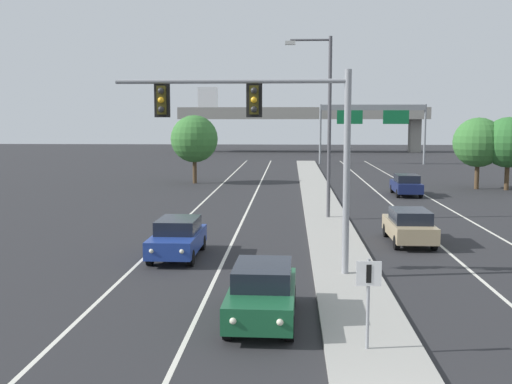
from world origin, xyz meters
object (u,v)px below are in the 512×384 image
object	(u,v)px
car_receding_navy	(406,185)
tree_far_right_c	(508,143)
overhead_signal_mast	(271,127)
median_sign_post	(368,290)
car_oncoming_green	(262,292)
tree_far_right_a	(478,142)
car_receding_tan	(409,226)
tree_far_left_b	(194,139)
street_lamp_median	(325,116)
car_oncoming_blue	(178,237)
highway_sign_gantry	(373,115)

from	to	relation	value
car_receding_navy	tree_far_right_c	xyz separation A→B (m)	(8.68, 4.06, 2.98)
overhead_signal_mast	median_sign_post	bearing A→B (deg)	-70.87
car_oncoming_green	tree_far_right_a	world-z (taller)	tree_far_right_a
car_receding_tan	tree_far_right_a	distance (m)	25.00
median_sign_post	tree_far_left_b	xyz separation A→B (m)	(-10.31, 39.87, 2.33)
street_lamp_median	car_receding_tan	world-z (taller)	street_lamp_median
car_receding_navy	overhead_signal_mast	bearing A→B (deg)	-110.79
tree_far_left_b	tree_far_right_c	bearing A→B (deg)	-8.67
median_sign_post	car_oncoming_blue	bearing A→B (deg)	121.99
car_oncoming_green	tree_far_left_b	xyz separation A→B (m)	(-7.68, 37.47, 3.10)
median_sign_post	tree_far_right_c	world-z (taller)	tree_far_right_c
median_sign_post	tree_far_left_b	size ratio (longest dim) A/B	0.37
highway_sign_gantry	car_oncoming_green	bearing A→B (deg)	-100.07
street_lamp_median	highway_sign_gantry	bearing A→B (deg)	79.30
median_sign_post	tree_far_right_a	xyz separation A→B (m)	(13.24, 36.58, 2.19)
median_sign_post	car_receding_tan	xyz separation A→B (m)	(3.55, 13.72, -0.77)
overhead_signal_mast	highway_sign_gantry	size ratio (longest dim) A/B	0.62
tree_far_right_c	car_receding_navy	bearing A→B (deg)	-154.91
highway_sign_gantry	tree_far_right_a	world-z (taller)	highway_sign_gantry
car_receding_navy	tree_far_right_a	size ratio (longest dim) A/B	0.78
highway_sign_gantry	tree_far_right_a	xyz separation A→B (m)	(4.86, -27.82, -2.39)
highway_sign_gantry	car_receding_tan	bearing A→B (deg)	-95.44
tree_far_right_a	median_sign_post	bearing A→B (deg)	-109.91
overhead_signal_mast	street_lamp_median	distance (m)	13.23
car_oncoming_green	car_receding_tan	bearing A→B (deg)	61.34
street_lamp_median	car_receding_navy	distance (m)	14.23
tree_far_left_b	tree_far_right_c	world-z (taller)	tree_far_left_b
street_lamp_median	car_oncoming_green	xyz separation A→B (m)	(-2.69, -17.95, -4.97)
car_oncoming_blue	highway_sign_gantry	bearing A→B (deg)	74.64
median_sign_post	highway_sign_gantry	size ratio (longest dim) A/B	0.17
car_receding_navy	car_oncoming_blue	bearing A→B (deg)	-121.51
overhead_signal_mast	tree_far_left_b	distance (m)	33.42
car_oncoming_green	car_receding_navy	distance (m)	30.94
overhead_signal_mast	tree_far_right_c	bearing A→B (deg)	57.81
median_sign_post	tree_far_right_c	bearing A→B (deg)	66.80
overhead_signal_mast	street_lamp_median	size ratio (longest dim) A/B	0.83
median_sign_post	car_receding_navy	xyz separation A→B (m)	(6.73, 31.89, -0.77)
car_oncoming_green	highway_sign_gantry	world-z (taller)	highway_sign_gantry
car_oncoming_green	car_receding_tan	world-z (taller)	same
street_lamp_median	tree_far_right_c	world-z (taller)	street_lamp_median
car_receding_navy	median_sign_post	bearing A→B (deg)	-101.92
tree_far_right_a	car_receding_navy	bearing A→B (deg)	-144.26
median_sign_post	tree_far_left_b	world-z (taller)	tree_far_left_b
car_oncoming_green	tree_far_right_c	size ratio (longest dim) A/B	0.77
street_lamp_median	car_receding_tan	size ratio (longest dim) A/B	2.24
overhead_signal_mast	car_receding_navy	xyz separation A→B (m)	(9.30, 24.50, -4.55)
median_sign_post	car_receding_navy	bearing A→B (deg)	78.08
overhead_signal_mast	car_receding_navy	size ratio (longest dim) A/B	1.84
tree_far_right_a	tree_far_right_c	bearing A→B (deg)	-16.01
tree_far_right_c	tree_far_right_a	bearing A→B (deg)	163.99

